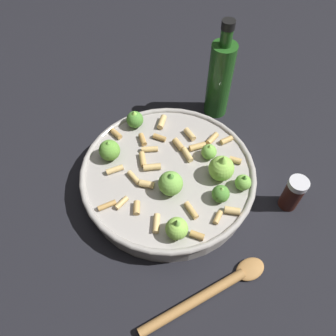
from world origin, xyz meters
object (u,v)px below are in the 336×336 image
at_px(cooking_pan, 169,176).
at_px(pepper_shaker, 293,193).
at_px(wooden_spoon, 212,291).
at_px(olive_oil_bottle, 220,78).

xyz_separation_m(cooking_pan, pepper_shaker, (-0.23, 0.00, 0.01)).
bearing_deg(wooden_spoon, pepper_shaker, -123.75).
xyz_separation_m(cooking_pan, olive_oil_bottle, (-0.07, -0.22, 0.06)).
relative_size(cooking_pan, pepper_shaker, 4.29).
bearing_deg(cooking_pan, pepper_shaker, 178.87).
height_order(pepper_shaker, olive_oil_bottle, olive_oil_bottle).
relative_size(cooking_pan, wooden_spoon, 1.68).
distance_m(olive_oil_bottle, wooden_spoon, 0.43).
bearing_deg(cooking_pan, wooden_spoon, 118.34).
bearing_deg(wooden_spoon, olive_oil_bottle, -85.48).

